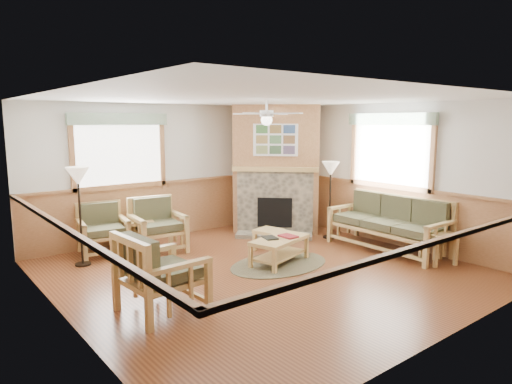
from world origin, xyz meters
TOP-DOWN VIEW (x-y plane):
  - floor at (0.00, 0.00)m, footprint 6.00×6.00m
  - ceiling at (0.00, 0.00)m, footprint 6.00×6.00m
  - wall_back at (0.00, 3.00)m, footprint 6.00×0.02m
  - wall_front at (0.00, -3.00)m, footprint 6.00×0.02m
  - wall_left at (-3.00, 0.00)m, footprint 0.02×6.00m
  - wall_right at (3.00, 0.00)m, footprint 0.02×6.00m
  - wainscot at (0.00, 0.00)m, footprint 6.00×6.00m
  - fireplace at (2.05, 2.05)m, footprint 3.11×3.11m
  - window_back at (-1.10, 2.96)m, footprint 1.90×0.16m
  - window_right at (2.96, -0.20)m, footprint 0.16×1.90m
  - ceiling_fan at (0.30, 0.30)m, footprint 1.59×1.59m
  - sofa at (2.55, -0.48)m, footprint 2.18×0.91m
  - armchair_back_left at (-1.64, 2.52)m, footprint 0.92×0.92m
  - armchair_back_right at (-0.79, 2.08)m, footprint 0.95×0.95m
  - armchair_left at (-1.97, -0.40)m, footprint 0.96×0.96m
  - coffee_table at (0.47, 0.15)m, footprint 1.20×0.82m
  - end_table_chairs at (-1.02, 2.39)m, footprint 0.61×0.60m
  - end_table_sofa at (2.55, -1.50)m, footprint 0.60×0.59m
  - footstool at (0.84, 0.87)m, footprint 0.55×0.55m
  - braided_rug at (0.41, 0.10)m, footprint 1.97×1.97m
  - floor_lamp_left at (-2.16, 2.10)m, footprint 0.42×0.42m
  - floor_lamp_right at (2.39, 0.79)m, footprint 0.37×0.37m
  - book_red at (0.62, 0.10)m, footprint 0.23×0.31m
  - book_dark at (0.32, 0.22)m, footprint 0.27×0.32m

SIDE VIEW (x-z plane):
  - floor at x=0.00m, z-range -0.01..0.00m
  - braided_rug at x=0.41m, z-range 0.00..0.01m
  - footstool at x=0.84m, z-range 0.00..0.39m
  - coffee_table at x=0.47m, z-range 0.00..0.44m
  - end_table_sofa at x=2.55m, z-range 0.00..0.53m
  - end_table_chairs at x=-1.02m, z-range 0.00..0.55m
  - armchair_back_left at x=-1.64m, z-range 0.00..0.90m
  - book_dark at x=0.32m, z-range 0.45..0.47m
  - book_red at x=0.62m, z-range 0.45..0.48m
  - armchair_back_right at x=-0.79m, z-range 0.00..0.97m
  - sofa at x=2.55m, z-range 0.00..1.00m
  - armchair_left at x=-1.97m, z-range 0.00..1.02m
  - wainscot at x=0.00m, z-range 0.00..1.10m
  - floor_lamp_right at x=2.39m, z-range 0.00..1.57m
  - floor_lamp_left at x=-2.16m, z-range 0.00..1.64m
  - wall_back at x=0.00m, z-range 0.00..2.70m
  - wall_front at x=0.00m, z-range 0.00..2.70m
  - wall_left at x=-3.00m, z-range 0.00..2.70m
  - wall_right at x=3.00m, z-range 0.00..2.70m
  - fireplace at x=2.05m, z-range 0.00..2.70m
  - window_back at x=-1.10m, z-range 1.78..3.28m
  - window_right at x=2.96m, z-range 1.78..3.28m
  - ceiling_fan at x=0.30m, z-range 2.48..2.84m
  - ceiling at x=0.00m, z-range 2.70..2.71m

